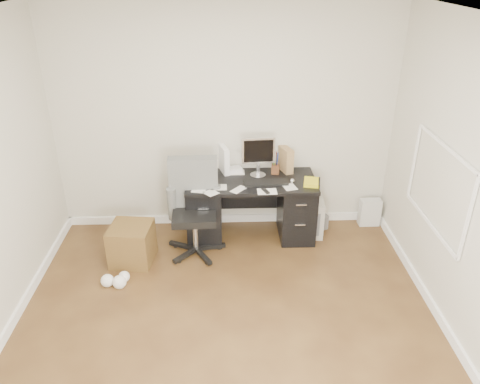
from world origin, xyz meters
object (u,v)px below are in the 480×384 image
object	(u,v)px
desk	(251,206)
keyboard	(266,182)
pc_tower	(314,215)
wicker_basket	(132,244)
lcd_monitor	(258,157)
office_chair	(194,210)

from	to	relation	value
desk	keyboard	size ratio (longest dim) A/B	3.01
pc_tower	wicker_basket	world-z (taller)	pc_tower
lcd_monitor	desk	bearing A→B (deg)	-132.45
office_chair	wicker_basket	distance (m)	0.78
lcd_monitor	keyboard	world-z (taller)	lcd_monitor
office_chair	wicker_basket	bearing A→B (deg)	-169.80
pc_tower	lcd_monitor	bearing A→B (deg)	-178.91
desk	office_chair	world-z (taller)	office_chair
desk	keyboard	distance (m)	0.41
lcd_monitor	office_chair	size ratio (longest dim) A/B	0.44
desk	lcd_monitor	xyz separation A→B (m)	(0.09, 0.11, 0.59)
pc_tower	desk	bearing A→B (deg)	-170.43
keyboard	pc_tower	bearing A→B (deg)	10.71
desk	pc_tower	distance (m)	0.80
lcd_monitor	wicker_basket	distance (m)	1.73
pc_tower	wicker_basket	size ratio (longest dim) A/B	1.02
desk	lcd_monitor	bearing A→B (deg)	51.93
pc_tower	wicker_basket	bearing A→B (deg)	-160.85
wicker_basket	pc_tower	bearing A→B (deg)	14.77
lcd_monitor	pc_tower	bearing A→B (deg)	-7.67
wicker_basket	lcd_monitor	bearing A→B (deg)	22.75
keyboard	pc_tower	distance (m)	0.84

